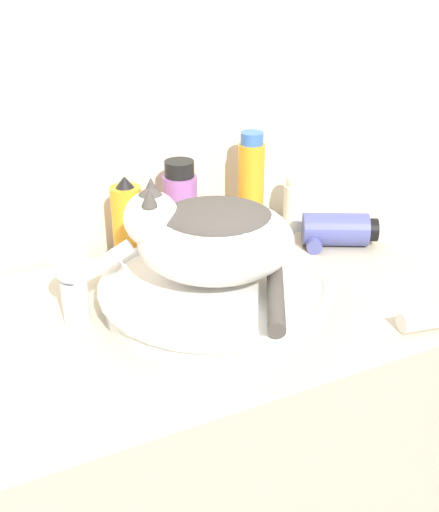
{
  "coord_description": "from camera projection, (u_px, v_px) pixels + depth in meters",
  "views": [
    {
      "loc": [
        -0.38,
        -0.61,
        1.46
      ],
      "look_at": [
        0.04,
        0.26,
        0.97
      ],
      "focal_mm": 45.0,
      "sensor_mm": 36.0,
      "label": 1
    }
  ],
  "objects": [
    {
      "name": "mouthwash_bottle",
      "position": [
        181.0,
        209.0,
        1.28
      ],
      "size": [
        0.07,
        0.07,
        0.19
      ],
      "color": "#93569E",
      "rests_on": "vanity_counter"
    },
    {
      "name": "cat",
      "position": [
        211.0,
        236.0,
        1.08
      ],
      "size": [
        0.32,
        0.36,
        0.18
      ],
      "rotation": [
        0.0,
        0.0,
        2.73
      ],
      "color": "silver",
      "rests_on": "sink_basin"
    },
    {
      "name": "spray_bottle_trigger",
      "position": [
        127.0,
        224.0,
        1.24
      ],
      "size": [
        0.06,
        0.06,
        0.18
      ],
      "color": "orange",
      "rests_on": "vanity_counter"
    },
    {
      "name": "sink_basin",
      "position": [
        216.0,
        290.0,
        1.13
      ],
      "size": [
        0.41,
        0.41,
        0.05
      ],
      "color": "silver",
      "rests_on": "vanity_counter"
    },
    {
      "name": "faucet",
      "position": [
        77.0,
        277.0,
        1.05
      ],
      "size": [
        0.14,
        0.07,
        0.14
      ],
      "rotation": [
        0.0,
        0.0,
        -0.21
      ],
      "color": "silver",
      "rests_on": "vanity_counter"
    },
    {
      "name": "deodorant_stick",
      "position": [
        295.0,
        200.0,
        1.4
      ],
      "size": [
        0.05,
        0.05,
        0.14
      ],
      "color": "silver",
      "rests_on": "vanity_counter"
    },
    {
      "name": "vanity_counter",
      "position": [
        199.0,
        490.0,
        1.32
      ],
      "size": [
        0.94,
        0.54,
        0.87
      ],
      "color": "#B2A893",
      "rests_on": "ground_plane"
    },
    {
      "name": "shampoo_bottle_tall",
      "position": [
        251.0,
        188.0,
        1.34
      ],
      "size": [
        0.05,
        0.05,
        0.23
      ],
      "color": "orange",
      "rests_on": "vanity_counter"
    },
    {
      "name": "wall_back",
      "position": [
        123.0,
        82.0,
        1.23
      ],
      "size": [
        8.0,
        0.05,
        2.4
      ],
      "color": "beige",
      "rests_on": "ground_plane"
    },
    {
      "name": "hair_dryer",
      "position": [
        334.0,
        230.0,
        1.34
      ],
      "size": [
        0.17,
        0.14,
        0.07
      ],
      "rotation": [
        0.0,
        0.0,
        -0.48
      ],
      "color": "#474C8C",
      "rests_on": "vanity_counter"
    }
  ]
}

